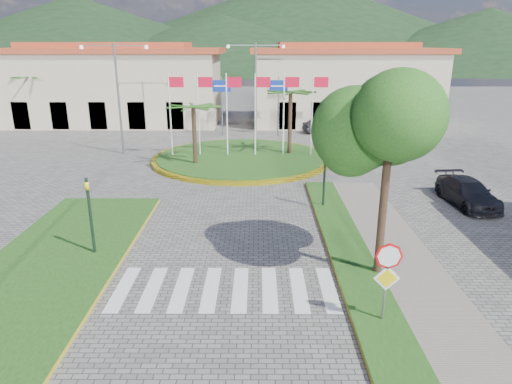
{
  "coord_description": "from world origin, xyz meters",
  "views": [
    {
      "loc": [
        1.2,
        -9.72,
        7.97
      ],
      "look_at": [
        1.12,
        8.0,
        2.17
      ],
      "focal_mm": 32.0,
      "sensor_mm": 36.0,
      "label": 1
    }
  ],
  "objects_px": {
    "deciduous_tree": "(390,133)",
    "car_side_right": "(468,192)",
    "stop_sign": "(387,270)",
    "car_dark_a": "(175,121)",
    "roundabout_island": "(241,158)",
    "car_dark_b": "(325,126)",
    "white_van": "(107,120)"
  },
  "relations": [
    {
      "from": "deciduous_tree",
      "to": "car_dark_b",
      "type": "relative_size",
      "value": 1.72
    },
    {
      "from": "roundabout_island",
      "to": "deciduous_tree",
      "type": "xyz_separation_m",
      "value": [
        5.5,
        -17.0,
        5.0
      ]
    },
    {
      "from": "deciduous_tree",
      "to": "car_dark_a",
      "type": "xyz_separation_m",
      "value": [
        -12.64,
        30.73,
        -4.64
      ]
    },
    {
      "from": "deciduous_tree",
      "to": "car_dark_a",
      "type": "relative_size",
      "value": 2.16
    },
    {
      "from": "stop_sign",
      "to": "car_dark_a",
      "type": "relative_size",
      "value": 0.84
    },
    {
      "from": "deciduous_tree",
      "to": "car_side_right",
      "type": "relative_size",
      "value": 1.49
    },
    {
      "from": "deciduous_tree",
      "to": "car_dark_b",
      "type": "bearing_deg",
      "value": 86.02
    },
    {
      "from": "roundabout_island",
      "to": "car_side_right",
      "type": "distance_m",
      "value": 15.24
    },
    {
      "from": "car_side_right",
      "to": "deciduous_tree",
      "type": "bearing_deg",
      "value": -135.21
    },
    {
      "from": "deciduous_tree",
      "to": "roundabout_island",
      "type": "bearing_deg",
      "value": 107.91
    },
    {
      "from": "stop_sign",
      "to": "car_side_right",
      "type": "relative_size",
      "value": 0.58
    },
    {
      "from": "car_dark_b",
      "to": "white_van",
      "type": "bearing_deg",
      "value": 64.79
    },
    {
      "from": "white_van",
      "to": "car_dark_b",
      "type": "relative_size",
      "value": 1.17
    },
    {
      "from": "deciduous_tree",
      "to": "white_van",
      "type": "bearing_deg",
      "value": 122.19
    },
    {
      "from": "car_side_right",
      "to": "car_dark_b",
      "type": "bearing_deg",
      "value": 98.31
    },
    {
      "from": "stop_sign",
      "to": "car_dark_b",
      "type": "xyz_separation_m",
      "value": [
        2.51,
        30.51,
        -1.14
      ]
    },
    {
      "from": "car_dark_b",
      "to": "roundabout_island",
      "type": "bearing_deg",
      "value": 128.82
    },
    {
      "from": "white_van",
      "to": "car_dark_a",
      "type": "height_order",
      "value": "white_van"
    },
    {
      "from": "roundabout_island",
      "to": "deciduous_tree",
      "type": "distance_m",
      "value": 18.55
    },
    {
      "from": "stop_sign",
      "to": "car_dark_b",
      "type": "bearing_deg",
      "value": 85.29
    },
    {
      "from": "white_van",
      "to": "car_side_right",
      "type": "bearing_deg",
      "value": -154.55
    },
    {
      "from": "deciduous_tree",
      "to": "car_side_right",
      "type": "distance_m",
      "value": 10.98
    },
    {
      "from": "white_van",
      "to": "car_dark_a",
      "type": "bearing_deg",
      "value": -114.67
    },
    {
      "from": "car_dark_a",
      "to": "car_side_right",
      "type": "relative_size",
      "value": 0.69
    },
    {
      "from": "roundabout_island",
      "to": "car_dark_a",
      "type": "bearing_deg",
      "value": 117.48
    },
    {
      "from": "white_van",
      "to": "car_side_right",
      "type": "xyz_separation_m",
      "value": [
        26.0,
        -23.38,
        0.02
      ]
    },
    {
      "from": "stop_sign",
      "to": "car_dark_a",
      "type": "height_order",
      "value": "stop_sign"
    },
    {
      "from": "car_dark_a",
      "to": "deciduous_tree",
      "type": "bearing_deg",
      "value": -135.24
    },
    {
      "from": "car_dark_a",
      "to": "car_dark_b",
      "type": "relative_size",
      "value": 0.8
    },
    {
      "from": "stop_sign",
      "to": "car_dark_a",
      "type": "xyz_separation_m",
      "value": [
        -12.04,
        33.77,
        -1.26
      ]
    },
    {
      "from": "roundabout_island",
      "to": "car_side_right",
      "type": "xyz_separation_m",
      "value": [
        12.0,
        -9.39,
        0.49
      ]
    },
    {
      "from": "deciduous_tree",
      "to": "white_van",
      "type": "height_order",
      "value": "deciduous_tree"
    }
  ]
}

